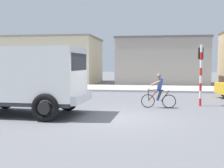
% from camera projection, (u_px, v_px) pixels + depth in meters
% --- Properties ---
extents(ground_plane, '(120.00, 120.00, 0.00)m').
position_uv_depth(ground_plane, '(115.00, 118.00, 11.32)').
color(ground_plane, slate).
extents(sidewalk_far, '(80.00, 5.00, 0.16)m').
position_uv_depth(sidewalk_far, '(135.00, 88.00, 23.69)').
color(sidewalk_far, '#ADADA8').
rests_on(sidewalk_far, ground).
extents(truck_foreground, '(5.48, 2.96, 2.90)m').
position_uv_depth(truck_foreground, '(22.00, 76.00, 11.90)').
color(truck_foreground, white).
rests_on(truck_foreground, ground).
extents(cyclist, '(1.73, 0.50, 1.72)m').
position_uv_depth(cyclist, '(159.00, 91.00, 13.74)').
color(cyclist, black).
rests_on(cyclist, ground).
extents(traffic_light_pole, '(0.24, 0.43, 3.20)m').
position_uv_depth(traffic_light_pole, '(201.00, 67.00, 14.34)').
color(traffic_light_pole, red).
rests_on(traffic_light_pole, ground).
extents(building_corner_left, '(11.04, 7.69, 5.17)m').
position_uv_depth(building_corner_left, '(51.00, 60.00, 32.09)').
color(building_corner_left, beige).
rests_on(building_corner_left, ground).
extents(building_mid_block, '(9.32, 6.58, 4.87)m').
position_uv_depth(building_mid_block, '(161.00, 61.00, 29.38)').
color(building_mid_block, '#9E9389').
rests_on(building_mid_block, ground).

